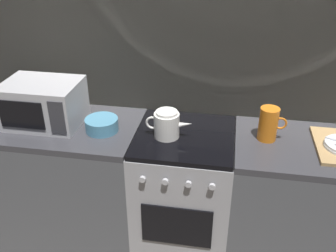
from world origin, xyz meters
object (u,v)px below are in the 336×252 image
object	(u,v)px
microwave	(43,103)
kettle	(167,124)
stove_unit	(183,194)
pitcher	(269,124)
mixing_bowl	(102,125)

from	to	relation	value
microwave	kettle	xyz separation A→B (m)	(0.78, -0.04, -0.05)
kettle	stove_unit	bearing A→B (deg)	18.25
microwave	pitcher	xyz separation A→B (m)	(1.37, 0.03, -0.03)
microwave	mixing_bowl	bearing A→B (deg)	-5.98
microwave	mixing_bowl	size ratio (longest dim) A/B	2.30
stove_unit	kettle	distance (m)	0.54
kettle	mixing_bowl	world-z (taller)	kettle
mixing_bowl	kettle	bearing A→B (deg)	-0.22
kettle	microwave	bearing A→B (deg)	176.96
stove_unit	mixing_bowl	bearing A→B (deg)	-176.29
mixing_bowl	microwave	bearing A→B (deg)	174.02
microwave	pitcher	world-z (taller)	microwave
microwave	kettle	size ratio (longest dim) A/B	1.62
microwave	kettle	world-z (taller)	microwave
mixing_bowl	stove_unit	bearing A→B (deg)	3.71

